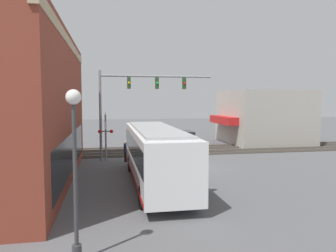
{
  "coord_description": "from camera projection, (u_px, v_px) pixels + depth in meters",
  "views": [
    {
      "loc": [
        -22.25,
        5.41,
        4.73
      ],
      "look_at": [
        4.0,
        0.54,
        2.62
      ],
      "focal_mm": 35.0,
      "sensor_mm": 36.0,
      "label": 1
    }
  ],
  "objects": [
    {
      "name": "traffic_signal_gantry",
      "position": [
        136.0,
        93.0,
        25.89
      ],
      "size": [
        0.42,
        9.03,
        7.03
      ],
      "color": "gray",
      "rests_on": "ground"
    },
    {
      "name": "ground_plane",
      "position": [
        186.0,
        167.0,
        23.17
      ],
      "size": [
        120.0,
        120.0,
        0.0
      ],
      "primitive_type": "plane",
      "color": "#565659"
    },
    {
      "name": "parked_car_grey",
      "position": [
        149.0,
        132.0,
        41.68
      ],
      "size": [
        4.6,
        1.82,
        1.5
      ],
      "color": "slate",
      "rests_on": "ground"
    },
    {
      "name": "pedestrian_near_bus",
      "position": [
        204.0,
        176.0,
        16.62
      ],
      "size": [
        0.34,
        0.34,
        1.71
      ],
      "color": "black",
      "rests_on": "ground"
    },
    {
      "name": "shop_building",
      "position": [
        263.0,
        117.0,
        36.19
      ],
      "size": [
        8.53,
        9.31,
        5.79
      ],
      "color": "#B2ADA3",
      "rests_on": "ground"
    },
    {
      "name": "parked_car_white",
      "position": [
        184.0,
        138.0,
        34.8
      ],
      "size": [
        4.87,
        1.82,
        1.47
      ],
      "color": "silver",
      "rests_on": "ground"
    },
    {
      "name": "rail_track_near",
      "position": [
        170.0,
        153.0,
        29.04
      ],
      "size": [
        2.6,
        60.0,
        0.15
      ],
      "color": "#332D28",
      "rests_on": "ground"
    },
    {
      "name": "streetlamp",
      "position": [
        75.0,
        160.0,
        9.4
      ],
      "size": [
        0.44,
        0.44,
        5.04
      ],
      "color": "#38383A",
      "rests_on": "ground"
    },
    {
      "name": "rail_track_far",
      "position": [
        164.0,
        148.0,
        32.18
      ],
      "size": [
        2.6,
        60.0,
        0.15
      ],
      "color": "#332D28",
      "rests_on": "ground"
    },
    {
      "name": "pedestrian_at_crossing",
      "position": [
        126.0,
        151.0,
        25.15
      ],
      "size": [
        0.34,
        0.34,
        1.63
      ],
      "color": "black",
      "rests_on": "ground"
    },
    {
      "name": "city_bus",
      "position": [
        155.0,
        153.0,
        18.35
      ],
      "size": [
        11.68,
        2.59,
        3.22
      ],
      "color": "white",
      "rests_on": "ground"
    },
    {
      "name": "crossing_signal",
      "position": [
        106.0,
        131.0,
        25.59
      ],
      "size": [
        1.41,
        1.18,
        3.81
      ],
      "color": "gray",
      "rests_on": "ground"
    }
  ]
}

